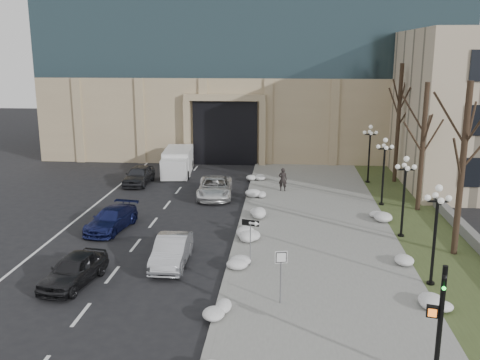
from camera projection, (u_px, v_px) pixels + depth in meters
The scene contains 33 objects.
ground at pixel (236, 349), 19.13m from camera, with size 160.00×160.00×0.00m, color black.
sidewalk at pixel (315, 226), 32.39m from camera, with size 9.00×40.00×0.12m, color gray.
curb at pixel (241, 224), 32.76m from camera, with size 0.30×40.00×0.14m, color gray.
grass_strip at pixel (425, 229), 31.85m from camera, with size 4.00×40.00×0.10m, color #3B4723.
stone_wall at pixel (450, 215), 33.55m from camera, with size 0.50×30.00×0.70m, color slate.
car_a at pixel (74, 270), 24.29m from camera, with size 1.67×4.16×1.42m, color black.
car_b at pixel (172, 251), 26.53m from camera, with size 1.53×4.39×1.45m, color #B5B8BE.
car_c at pixel (111, 219), 31.78m from camera, with size 1.84×4.52×1.31m, color #171D51.
car_d at pixel (215, 187), 38.93m from camera, with size 2.41×5.22×1.45m, color silver.
car_e at pixel (139, 175), 42.69m from camera, with size 1.78×4.42×1.51m, color #2F2F34.
pedestrian at pixel (283, 179), 40.21m from camera, with size 0.64×0.42×1.76m, color black.
box_truck at pixel (178, 162), 46.47m from camera, with size 2.83×6.67×2.06m.
one_way_sign at pixel (253, 229), 25.83m from camera, with size 0.90×0.40×2.45m.
keep_sign at pixel (281, 266), 21.96m from camera, with size 0.52×0.15×2.43m.
traffic_signal at pixel (438, 328), 16.53m from camera, with size 0.70×0.93×4.10m.
snow_clump_b at pixel (221, 311), 21.32m from camera, with size 1.10×1.60×0.36m, color silver.
snow_clump_c at pixel (240, 263), 26.17m from camera, with size 1.10×1.60×0.36m, color silver.
snow_clump_d at pixel (250, 234), 30.27m from camera, with size 1.10×1.60×0.36m, color silver.
snow_clump_e at pixel (253, 214), 34.07m from camera, with size 1.10×1.60×0.36m, color silver.
snow_clump_f at pixel (257, 194), 38.66m from camera, with size 1.10×1.60×0.36m, color silver.
snow_clump_g at pixel (255, 178), 43.59m from camera, with size 1.10×1.60×0.36m, color silver.
snow_clump_h at pixel (435, 304), 21.88m from camera, with size 1.10×1.60×0.36m, color silver.
snow_clump_i at pixel (400, 259), 26.67m from camera, with size 1.10×1.60×0.36m, color silver.
snow_clump_j at pixel (381, 217), 33.36m from camera, with size 1.10×1.60×0.36m, color silver.
snow_clump_k at pixel (380, 216), 33.50m from camera, with size 1.10×1.60×0.36m, color silver.
snow_clump_l at pixel (246, 236), 29.97m from camera, with size 1.10×1.60×0.36m, color silver.
lamppost_a at pixel (436, 222), 23.53m from camera, with size 1.18×1.18×4.76m.
lamppost_b at pixel (405, 186), 29.83m from camera, with size 1.18×1.18×4.76m.
lamppost_c at pixel (384, 162), 36.13m from camera, with size 1.18×1.18×4.76m.
lamppost_d at pixel (370, 146), 42.43m from camera, with size 1.18×1.18×4.76m.
tree_near at pixel (464, 145), 26.58m from camera, with size 3.20×3.20×9.00m.
tree_mid at pixel (424, 129), 34.41m from camera, with size 3.20×3.20×8.50m.
tree_far at pixel (399, 107), 42.01m from camera, with size 3.20×3.20×9.50m.
Camera 1 is at (1.60, -17.11, 10.36)m, focal length 40.00 mm.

